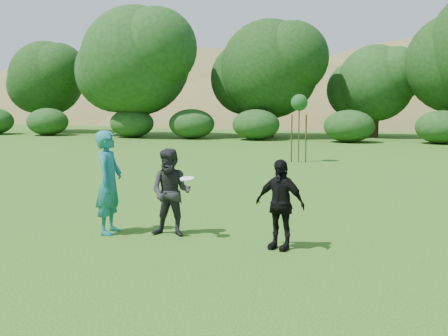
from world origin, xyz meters
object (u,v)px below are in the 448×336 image
object	(u,v)px
player_grey	(171,193)
player_black	(280,204)
sapling	(299,104)
player_teal	(109,182)

from	to	relation	value
player_grey	player_black	bearing A→B (deg)	-11.29
player_grey	player_black	xyz separation A→B (m)	(2.20, -0.38, -0.05)
player_black	sapling	distance (m)	13.99
player_grey	player_black	distance (m)	2.23
player_teal	player_grey	world-z (taller)	player_teal
sapling	player_grey	bearing A→B (deg)	-92.54
player_teal	sapling	distance (m)	13.74
player_teal	player_grey	bearing A→B (deg)	-90.63
player_teal	player_grey	size ratio (longest dim) A/B	1.20
player_teal	player_grey	distance (m)	1.27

